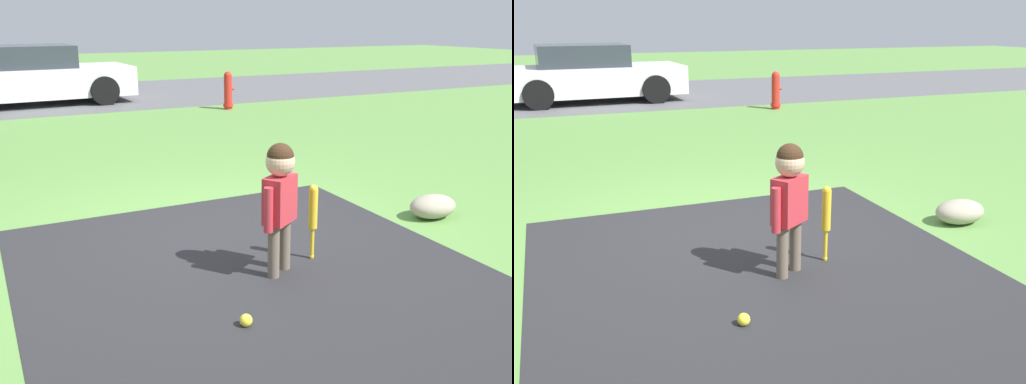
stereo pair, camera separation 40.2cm
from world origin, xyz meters
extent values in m
plane|color=#5B8C42|center=(0.00, 0.00, 0.00)|extent=(60.00, 60.00, 0.00)
cube|color=#59595B|center=(0.00, 10.64, 0.00)|extent=(40.00, 6.00, 0.01)
cylinder|color=#6B5B4C|center=(0.02, -1.02, 0.21)|extent=(0.09, 0.09, 0.42)
cylinder|color=#6B5B4C|center=(0.17, -0.92, 0.21)|extent=(0.09, 0.09, 0.42)
cube|color=#BF2D38|center=(0.10, -0.97, 0.60)|extent=(0.32, 0.29, 0.36)
cylinder|color=#BF2D38|center=(-0.05, -1.07, 0.57)|extent=(0.07, 0.07, 0.34)
cylinder|color=#BF2D38|center=(0.25, -0.87, 0.57)|extent=(0.07, 0.07, 0.34)
sphere|color=#D8AD8C|center=(0.10, -0.97, 0.90)|extent=(0.22, 0.22, 0.22)
sphere|color=#382314|center=(0.10, -0.97, 0.94)|extent=(0.20, 0.20, 0.20)
sphere|color=yellow|center=(0.48, -0.85, 0.02)|extent=(0.04, 0.04, 0.04)
cylinder|color=yellow|center=(0.48, -0.85, 0.14)|extent=(0.03, 0.03, 0.27)
cylinder|color=yellow|center=(0.48, -0.85, 0.44)|extent=(0.07, 0.07, 0.33)
sphere|color=yellow|center=(0.48, -0.85, 0.60)|extent=(0.07, 0.07, 0.07)
sphere|color=yellow|center=(-0.49, -1.59, 0.04)|extent=(0.09, 0.09, 0.09)
cylinder|color=red|center=(3.20, 6.96, 0.37)|extent=(0.18, 0.18, 0.73)
sphere|color=red|center=(3.20, 6.96, 0.73)|extent=(0.17, 0.17, 0.17)
cylinder|color=red|center=(3.20, 6.96, 0.09)|extent=(0.22, 0.22, 0.06)
cylinder|color=red|center=(3.30, 6.96, 0.44)|extent=(0.08, 0.06, 0.06)
cube|color=silver|center=(-0.40, 9.67, 0.51)|extent=(4.24, 1.98, 0.66)
cube|color=#2D333D|center=(-0.61, 9.66, 1.09)|extent=(2.07, 1.67, 0.50)
cylinder|color=black|center=(0.85, 10.63, 0.33)|extent=(0.66, 0.21, 0.65)
cylinder|color=black|center=(0.93, 8.81, 0.33)|extent=(0.66, 0.21, 0.65)
cylinder|color=black|center=(-1.73, 10.52, 0.33)|extent=(0.66, 0.21, 0.65)
cylinder|color=black|center=(-1.66, 8.70, 0.33)|extent=(0.66, 0.21, 0.65)
ellipsoid|color=#9E937F|center=(2.10, -0.52, 0.12)|extent=(0.51, 0.35, 0.23)
camera|label=1|loc=(-1.90, -4.55, 1.91)|focal=40.00mm
camera|label=2|loc=(-1.53, -4.71, 1.91)|focal=40.00mm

